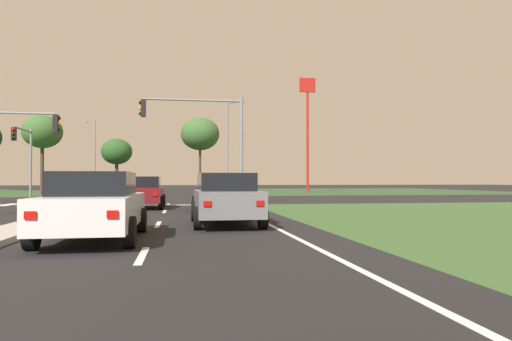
# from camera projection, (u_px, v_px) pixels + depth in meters

# --- Properties ---
(ground_plane) EXTENTS (200.00, 200.00, 0.00)m
(ground_plane) POSITION_uv_depth(u_px,v_px,m) (118.00, 200.00, 31.84)
(ground_plane) COLOR black
(grass_verge_far_right) EXTENTS (35.00, 35.00, 0.01)m
(grass_verge_far_right) POSITION_uv_depth(u_px,v_px,m) (348.00, 191.00, 60.09)
(grass_verge_far_right) COLOR #2D4C28
(grass_verge_far_right) RESTS_ON ground
(median_island_near) EXTENTS (1.20, 22.00, 0.14)m
(median_island_near) POSITION_uv_depth(u_px,v_px,m) (30.00, 226.00, 13.09)
(median_island_near) COLOR #ADA89E
(median_island_near) RESTS_ON ground
(median_island_far) EXTENTS (1.20, 36.00, 0.14)m
(median_island_far) POSITION_uv_depth(u_px,v_px,m) (145.00, 191.00, 56.51)
(median_island_far) COLOR gray
(median_island_far) RESTS_ON ground
(lane_dash_near) EXTENTS (0.14, 2.00, 0.01)m
(lane_dash_near) POSITION_uv_depth(u_px,v_px,m) (142.00, 255.00, 8.40)
(lane_dash_near) COLOR silver
(lane_dash_near) RESTS_ON ground
(lane_dash_second) EXTENTS (0.14, 2.00, 0.01)m
(lane_dash_second) POSITION_uv_depth(u_px,v_px,m) (158.00, 224.00, 14.32)
(lane_dash_second) COLOR silver
(lane_dash_second) RESTS_ON ground
(lane_dash_third) EXTENTS (0.14, 2.00, 0.01)m
(lane_dash_third) POSITION_uv_depth(u_px,v_px,m) (165.00, 211.00, 20.24)
(lane_dash_third) COLOR silver
(lane_dash_third) RESTS_ON ground
(lane_dash_fourth) EXTENTS (0.14, 2.00, 0.01)m
(lane_dash_fourth) POSITION_uv_depth(u_px,v_px,m) (168.00, 204.00, 26.16)
(lane_dash_fourth) COLOR silver
(lane_dash_fourth) RESTS_ON ground
(edge_line_right) EXTENTS (0.14, 24.00, 0.01)m
(edge_line_right) POSITION_uv_depth(u_px,v_px,m) (264.00, 222.00, 15.17)
(edge_line_right) COLOR silver
(edge_line_right) RESTS_ON ground
(stop_bar_near) EXTENTS (6.40, 0.50, 0.01)m
(stop_bar_near) POSITION_uv_depth(u_px,v_px,m) (173.00, 205.00, 25.54)
(stop_bar_near) COLOR silver
(stop_bar_near) RESTS_ON ground
(crosswalk_bar_second) EXTENTS (0.70, 2.80, 0.01)m
(crosswalk_bar_second) POSITION_uv_depth(u_px,v_px,m) (8.00, 205.00, 25.87)
(crosswalk_bar_second) COLOR silver
(crosswalk_bar_second) RESTS_ON ground
(crosswalk_bar_third) EXTENTS (0.70, 2.80, 0.01)m
(crosswalk_bar_third) POSITION_uv_depth(u_px,v_px,m) (30.00, 205.00, 26.05)
(crosswalk_bar_third) COLOR silver
(crosswalk_bar_third) RESTS_ON ground
(crosswalk_bar_fourth) EXTENTS (0.70, 2.80, 0.01)m
(crosswalk_bar_fourth) POSITION_uv_depth(u_px,v_px,m) (52.00, 204.00, 26.23)
(crosswalk_bar_fourth) COLOR silver
(crosswalk_bar_fourth) RESTS_ON ground
(crosswalk_bar_fifth) EXTENTS (0.70, 2.80, 0.01)m
(crosswalk_bar_fifth) POSITION_uv_depth(u_px,v_px,m) (73.00, 204.00, 26.42)
(crosswalk_bar_fifth) COLOR silver
(crosswalk_bar_fifth) RESTS_ON ground
(crosswalk_bar_sixth) EXTENTS (0.70, 2.80, 0.01)m
(crosswalk_bar_sixth) POSITION_uv_depth(u_px,v_px,m) (95.00, 204.00, 26.60)
(crosswalk_bar_sixth) COLOR silver
(crosswalk_bar_sixth) RESTS_ON ground
(car_navy_near) EXTENTS (2.00, 4.28, 1.61)m
(car_navy_near) POSITION_uv_depth(u_px,v_px,m) (215.00, 192.00, 20.76)
(car_navy_near) COLOR #161E47
(car_navy_near) RESTS_ON ground
(car_grey_second) EXTENTS (2.03, 4.36, 1.57)m
(car_grey_second) POSITION_uv_depth(u_px,v_px,m) (226.00, 199.00, 14.22)
(car_grey_second) COLOR slate
(car_grey_second) RESTS_ON ground
(car_red_third) EXTENTS (4.52, 2.06, 1.52)m
(car_red_third) POSITION_uv_depth(u_px,v_px,m) (83.00, 189.00, 30.04)
(car_red_third) COLOR #A31919
(car_red_third) RESTS_ON ground
(car_teal_fourth) EXTENTS (2.00, 4.30, 1.47)m
(car_teal_fourth) POSITION_uv_depth(u_px,v_px,m) (121.00, 186.00, 52.30)
(car_teal_fourth) COLOR #19565B
(car_teal_fourth) RESTS_ON ground
(car_maroon_fifth) EXTENTS (2.07, 4.17, 1.53)m
(car_maroon_fifth) POSITION_uv_depth(u_px,v_px,m) (143.00, 192.00, 22.60)
(car_maroon_fifth) COLOR maroon
(car_maroon_fifth) RESTS_ON ground
(car_blue_sixth) EXTENTS (2.10, 4.14, 1.50)m
(car_blue_sixth) POSITION_uv_depth(u_px,v_px,m) (127.00, 185.00, 59.14)
(car_blue_sixth) COLOR navy
(car_blue_sixth) RESTS_ON ground
(car_silver_seventh) EXTENTS (2.00, 4.59, 1.47)m
(car_silver_seventh) POSITION_uv_depth(u_px,v_px,m) (105.00, 187.00, 40.82)
(car_silver_seventh) COLOR #B7B7BC
(car_silver_seventh) RESTS_ON ground
(car_white_eighth) EXTENTS (2.07, 4.63, 1.54)m
(car_white_eighth) POSITION_uv_depth(u_px,v_px,m) (95.00, 205.00, 10.60)
(car_white_eighth) COLOR silver
(car_white_eighth) RESTS_ON ground
(traffic_signal_far_left) EXTENTS (0.32, 4.25, 5.44)m
(traffic_signal_far_left) POSITION_uv_depth(u_px,v_px,m) (25.00, 149.00, 35.70)
(traffic_signal_far_left) COLOR gray
(traffic_signal_far_left) RESTS_ON ground
(traffic_signal_near_right) EXTENTS (5.81, 0.32, 6.11)m
(traffic_signal_near_right) POSITION_uv_depth(u_px,v_px,m) (205.00, 129.00, 26.30)
(traffic_signal_near_right) COLOR gray
(traffic_signal_near_right) RESTS_ON ground
(street_lamp_third) EXTENTS (1.56, 2.08, 8.93)m
(street_lamp_third) POSITION_uv_depth(u_px,v_px,m) (229.00, 143.00, 45.33)
(street_lamp_third) COLOR gray
(street_lamp_third) RESTS_ON ground
(street_lamp_fourth) EXTENTS (2.06, 1.44, 10.56)m
(street_lamp_fourth) POSITION_uv_depth(u_px,v_px,m) (94.00, 151.00, 71.08)
(street_lamp_fourth) COLOR gray
(street_lamp_fourth) RESTS_ON ground
(pedestrian_at_median) EXTENTS (0.34, 0.34, 1.88)m
(pedestrian_at_median) POSITION_uv_depth(u_px,v_px,m) (129.00, 181.00, 40.58)
(pedestrian_at_median) COLOR #335184
(pedestrian_at_median) RESTS_ON median_island_far
(fastfood_pole_sign) EXTENTS (1.80, 0.40, 13.00)m
(fastfood_pole_sign) POSITION_uv_depth(u_px,v_px,m) (307.00, 110.00, 53.16)
(fastfood_pole_sign) COLOR red
(fastfood_pole_sign) RESTS_ON ground
(treeline_second) EXTENTS (5.01, 5.01, 9.76)m
(treeline_second) POSITION_uv_depth(u_px,v_px,m) (42.00, 132.00, 60.29)
(treeline_second) COLOR #423323
(treeline_second) RESTS_ON ground
(treeline_third) EXTENTS (4.04, 4.04, 6.91)m
(treeline_third) POSITION_uv_depth(u_px,v_px,m) (117.00, 152.00, 62.36)
(treeline_third) COLOR #423323
(treeline_third) RESTS_ON ground
(treeline_fourth) EXTENTS (5.44, 5.44, 10.23)m
(treeline_fourth) POSITION_uv_depth(u_px,v_px,m) (200.00, 134.00, 66.01)
(treeline_fourth) COLOR #423323
(treeline_fourth) RESTS_ON ground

